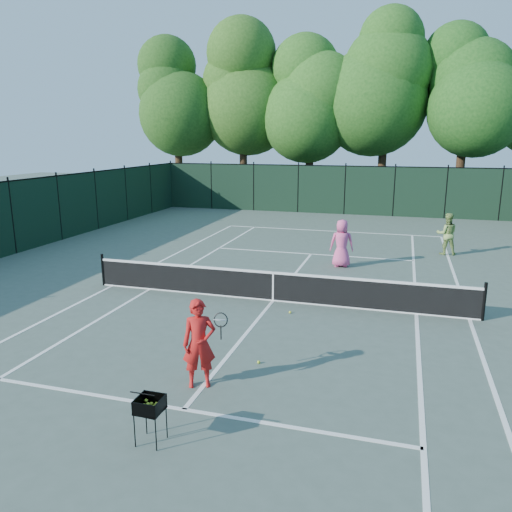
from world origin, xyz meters
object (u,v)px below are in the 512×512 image
(player_pink, at_px, (342,243))
(player_green, at_px, (447,234))
(loose_ball_midcourt, at_px, (290,312))
(coach, at_px, (199,343))
(ball_hopper, at_px, (150,405))
(loose_ball_near_cart, at_px, (259,362))

(player_pink, relative_size, player_green, 1.04)
(player_green, xyz_separation_m, loose_ball_midcourt, (-4.66, -8.89, -0.83))
(coach, relative_size, loose_ball_midcourt, 26.10)
(coach, xyz_separation_m, player_green, (5.46, 13.44, -0.02))
(player_pink, bearing_deg, player_green, -147.80)
(coach, height_order, ball_hopper, coach)
(ball_hopper, height_order, loose_ball_near_cart, ball_hopper)
(player_green, bearing_deg, loose_ball_near_cart, 61.75)
(loose_ball_near_cart, bearing_deg, ball_hopper, -104.88)
(player_pink, xyz_separation_m, player_green, (3.95, 3.29, -0.03))
(loose_ball_near_cart, bearing_deg, coach, -123.57)
(ball_hopper, xyz_separation_m, loose_ball_midcourt, (0.82, 6.53, -0.63))
(player_green, height_order, loose_ball_near_cart, player_green)
(coach, height_order, loose_ball_near_cart, coach)
(coach, distance_m, ball_hopper, 1.99)
(player_green, height_order, ball_hopper, player_green)
(player_pink, relative_size, loose_ball_midcourt, 26.55)
(coach, relative_size, loose_ball_near_cart, 26.10)
(coach, height_order, loose_ball_midcourt, coach)
(ball_hopper, relative_size, loose_ball_midcourt, 11.58)
(ball_hopper, height_order, loose_ball_midcourt, ball_hopper)
(player_pink, bearing_deg, loose_ball_midcourt, 75.09)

